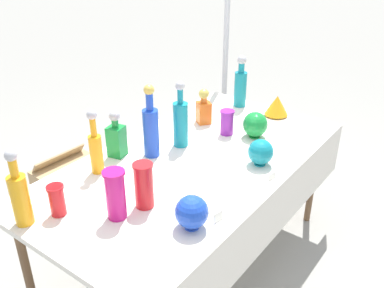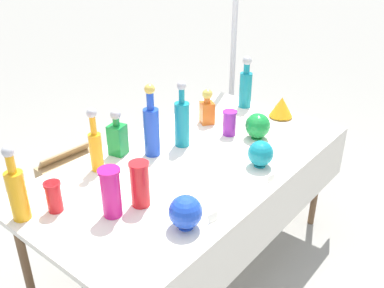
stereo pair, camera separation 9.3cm
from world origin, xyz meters
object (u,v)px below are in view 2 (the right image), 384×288
slender_vase_2 (140,183)px  cardboard_box_behind_left (76,181)px  tall_bottle_0 (17,191)px  round_bowl_0 (261,153)px  slender_vase_1 (54,196)px  canopy_pole (233,55)px  square_decanter_0 (117,136)px  square_decanter_1 (207,108)px  slender_vase_0 (230,122)px  tall_bottle_4 (95,145)px  slender_vase_3 (111,191)px  tall_bottle_1 (246,86)px  fluted_vase_0 (281,107)px  tall_bottle_3 (182,121)px  round_bowl_1 (186,212)px  tall_bottle_2 (151,127)px  round_bowl_2 (258,126)px

slender_vase_2 → cardboard_box_behind_left: 1.51m
tall_bottle_0 → round_bowl_0: tall_bottle_0 is taller
slender_vase_1 → canopy_pole: 2.08m
slender_vase_1 → square_decanter_0: bearing=18.3°
tall_bottle_0 → square_decanter_1: (1.33, -0.02, -0.04)m
slender_vase_0 → slender_vase_2: 0.88m
tall_bottle_4 → square_decanter_1: 0.85m
slender_vase_3 → cardboard_box_behind_left: slender_vase_3 is taller
tall_bottle_1 → tall_bottle_0: bearing=178.0°
tall_bottle_1 → round_bowl_0: 0.84m
tall_bottle_1 → round_bowl_0: bearing=-141.3°
square_decanter_0 → slender_vase_1: (-0.55, -0.18, -0.03)m
slender_vase_3 → fluted_vase_0: 1.45m
slender_vase_3 → fluted_vase_0: (1.45, -0.06, -0.05)m
tall_bottle_3 → round_bowl_1: bearing=-138.4°
tall_bottle_4 → slender_vase_0: 0.85m
cardboard_box_behind_left → round_bowl_1: bearing=-107.2°
tall_bottle_2 → round_bowl_1: 0.69m
tall_bottle_2 → slender_vase_1: 0.68m
tall_bottle_0 → round_bowl_2: size_ratio=2.27×
square_decanter_1 → round_bowl_1: square_decanter_1 is taller
tall_bottle_3 → fluted_vase_0: bearing=-19.3°
slender_vase_3 → round_bowl_1: 0.35m
round_bowl_0 → slender_vase_2: bearing=159.6°
round_bowl_1 → canopy_pole: (1.75, 0.96, 0.13)m
slender_vase_0 → slender_vase_3: 1.01m
square_decanter_0 → round_bowl_2: (0.67, -0.51, -0.03)m
tall_bottle_4 → round_bowl_2: size_ratio=2.22×
tall_bottle_1 → tall_bottle_4: tall_bottle_1 is taller
tall_bottle_2 → round_bowl_1: bearing=-124.0°
tall_bottle_1 → square_decanter_0: (-1.05, 0.17, -0.04)m
slender_vase_3 → round_bowl_0: slender_vase_3 is taller
tall_bottle_0 → tall_bottle_3: tall_bottle_3 is taller
tall_bottle_2 → slender_vase_3: tall_bottle_2 is taller
tall_bottle_0 → square_decanter_0: size_ratio=1.34×
tall_bottle_1 → square_decanter_0: size_ratio=1.36×
tall_bottle_0 → slender_vase_2: (0.41, -0.34, -0.03)m
square_decanter_1 → slender_vase_3: (-1.06, -0.28, 0.02)m
slender_vase_0 → fluted_vase_0: (0.44, -0.12, -0.01)m
tall_bottle_1 → square_decanter_0: tall_bottle_1 is taller
tall_bottle_0 → round_bowl_2: (1.35, -0.39, -0.06)m
slender_vase_2 → tall_bottle_2: bearing=37.6°
slender_vase_0 → round_bowl_2: 0.17m
round_bowl_1 → canopy_pole: bearing=28.7°
square_decanter_0 → slender_vase_0: size_ratio=1.74×
slender_vase_2 → slender_vase_3: 0.14m
square_decanter_0 → fluted_vase_0: bearing=-24.2°
square_decanter_1 → round_bowl_2: bearing=-87.3°
canopy_pole → square_decanter_1: bearing=-155.9°
slender_vase_3 → round_bowl_1: bearing=-66.0°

